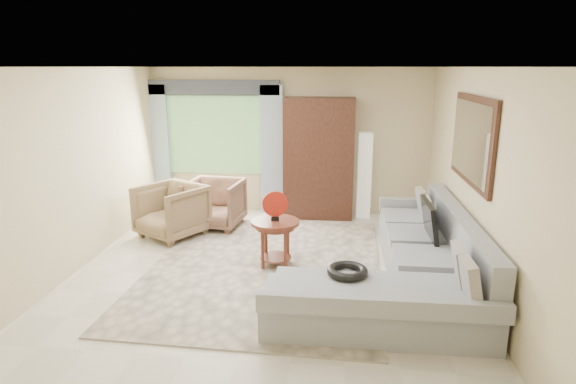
# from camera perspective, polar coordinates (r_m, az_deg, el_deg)

# --- Properties ---
(ground) EXTENTS (6.00, 6.00, 0.00)m
(ground) POSITION_cam_1_polar(r_m,az_deg,el_deg) (6.20, -2.67, -10.19)
(ground) COLOR silver
(ground) RESTS_ON ground
(area_rug) EXTENTS (3.15, 4.11, 0.02)m
(area_rug) POSITION_cam_1_polar(r_m,az_deg,el_deg) (6.53, -2.67, -8.77)
(area_rug) COLOR beige
(area_rug) RESTS_ON ground
(sectional_sofa) EXTENTS (2.30, 3.46, 0.90)m
(sectional_sofa) POSITION_cam_1_polar(r_m,az_deg,el_deg) (5.94, 14.52, -8.85)
(sectional_sofa) COLOR gray
(sectional_sofa) RESTS_ON ground
(tv_screen) EXTENTS (0.14, 0.74, 0.48)m
(tv_screen) POSITION_cam_1_polar(r_m,az_deg,el_deg) (6.36, 16.43, -3.21)
(tv_screen) COLOR black
(tv_screen) RESTS_ON sectional_sofa
(garden_hose) EXTENTS (0.43, 0.43, 0.09)m
(garden_hose) POSITION_cam_1_polar(r_m,az_deg,el_deg) (5.10, 7.06, -9.29)
(garden_hose) COLOR black
(garden_hose) RESTS_ON sectional_sofa
(coffee_table) EXTENTS (0.64, 0.64, 0.64)m
(coffee_table) POSITION_cam_1_polar(r_m,az_deg,el_deg) (6.43, -1.50, -6.00)
(coffee_table) COLOR #542116
(coffee_table) RESTS_ON ground
(red_disc) EXTENTS (0.34, 0.09, 0.34)m
(red_disc) POSITION_cam_1_polar(r_m,az_deg,el_deg) (6.26, -1.54, -1.42)
(red_disc) COLOR #A41D10
(red_disc) RESTS_ON coffee_table
(armchair_left) EXTENTS (1.23, 1.24, 0.83)m
(armchair_left) POSITION_cam_1_polar(r_m,az_deg,el_deg) (7.75, -13.67, -2.19)
(armchair_left) COLOR olive
(armchair_left) RESTS_ON ground
(armchair_right) EXTENTS (0.95, 0.98, 0.80)m
(armchair_right) POSITION_cam_1_polar(r_m,az_deg,el_deg) (8.07, -8.69, -1.38)
(armchair_right) COLOR brown
(armchair_right) RESTS_ON ground
(potted_plant) EXTENTS (0.50, 0.44, 0.53)m
(potted_plant) POSITION_cam_1_polar(r_m,az_deg,el_deg) (8.81, -15.14, -1.26)
(potted_plant) COLOR #999999
(potted_plant) RESTS_ON ground
(armoire) EXTENTS (1.20, 0.55, 2.10)m
(armoire) POSITION_cam_1_polar(r_m,az_deg,el_deg) (8.43, 3.68, 3.99)
(armoire) COLOR black
(armoire) RESTS_ON ground
(floor_lamp) EXTENTS (0.24, 0.24, 1.50)m
(floor_lamp) POSITION_cam_1_polar(r_m,az_deg,el_deg) (8.56, 9.03, 1.95)
(floor_lamp) COLOR silver
(floor_lamp) RESTS_ON ground
(window) EXTENTS (1.80, 0.04, 1.40)m
(window) POSITION_cam_1_polar(r_m,az_deg,el_deg) (8.90, -8.62, 6.70)
(window) COLOR #669E59
(window) RESTS_ON wall_back
(curtain_left) EXTENTS (0.40, 0.08, 2.30)m
(curtain_left) POSITION_cam_1_polar(r_m,az_deg,el_deg) (9.17, -15.09, 5.01)
(curtain_left) COLOR #9EB7CC
(curtain_left) RESTS_ON ground
(curtain_right) EXTENTS (0.40, 0.08, 2.30)m
(curtain_right) POSITION_cam_1_polar(r_m,az_deg,el_deg) (8.65, -1.92, 4.95)
(curtain_right) COLOR #9EB7CC
(curtain_right) RESTS_ON ground
(valance) EXTENTS (2.40, 0.12, 0.26)m
(valance) POSITION_cam_1_polar(r_m,az_deg,el_deg) (8.76, -8.95, 12.15)
(valance) COLOR #1E232D
(valance) RESTS_ON wall_back
(wall_mirror) EXTENTS (0.05, 1.70, 1.05)m
(wall_mirror) POSITION_cam_1_polar(r_m,az_deg,el_deg) (6.19, 20.95, 5.75)
(wall_mirror) COLOR black
(wall_mirror) RESTS_ON wall_right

